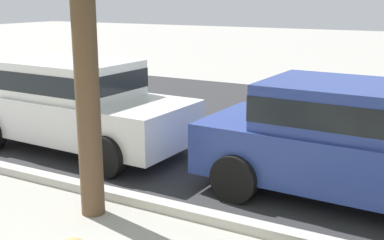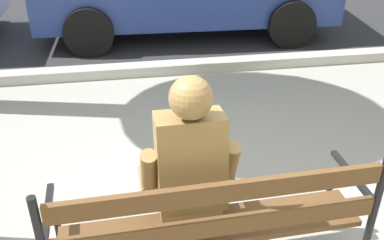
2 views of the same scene
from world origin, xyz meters
The scene contains 4 objects.
street_surface centered at (0.00, 7.50, 0.00)m, with size 60.00×9.00×0.01m, color #2D2D30.
curb_stone centered at (0.00, 2.90, 0.06)m, with size 60.00×0.20×0.12m, color #B2AFA8.
parked_car_white centered at (-4.42, 4.41, 0.84)m, with size 4.16×2.04×1.56m.
parked_car_blue centered at (0.29, 4.41, 0.84)m, with size 4.16×2.04×1.56m.
Camera 1 is at (1.44, -1.95, 2.62)m, focal length 46.04 mm.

